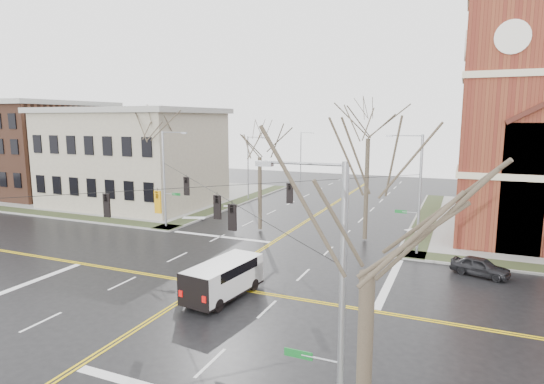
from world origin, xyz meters
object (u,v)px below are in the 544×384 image
at_px(parked_car_a, 480,266).
at_px(tree_nw_near, 260,152).
at_px(signal_pole_se, 336,308).
at_px(tree_nw_far, 158,134).
at_px(streetlight_north_a, 249,165).
at_px(cargo_van, 226,276).
at_px(signal_pole_nw, 166,176).
at_px(streetlight_north_b, 302,154).
at_px(tree_ne, 368,132).
at_px(tree_se, 368,252).
at_px(signal_pole_ne, 417,191).

distance_m(parked_car_a, tree_nw_near, 20.40).
relative_size(signal_pole_se, tree_nw_far, 0.74).
height_order(signal_pole_se, streetlight_north_a, signal_pole_se).
xyz_separation_m(signal_pole_se, cargo_van, (-9.29, 10.26, -3.72)).
relative_size(signal_pole_nw, signal_pole_se, 1.00).
relative_size(parked_car_a, tree_nw_far, 0.30).
relative_size(streetlight_north_b, parked_car_a, 2.18).
relative_size(tree_ne, tree_se, 1.26).
distance_m(signal_pole_nw, signal_pole_se, 32.28).
relative_size(signal_pole_ne, tree_se, 0.89).
height_order(tree_nw_near, tree_ne, tree_ne).
relative_size(streetlight_north_a, streetlight_north_b, 1.00).
distance_m(streetlight_north_b, tree_nw_near, 35.14).
distance_m(signal_pole_nw, streetlight_north_a, 16.52).
relative_size(signal_pole_ne, tree_nw_near, 0.90).
distance_m(signal_pole_ne, tree_ne, 6.68).
relative_size(signal_pole_se, streetlight_north_a, 1.12).
bearing_deg(tree_ne, tree_se, -78.63).
bearing_deg(tree_ne, parked_car_a, -33.17).
bearing_deg(cargo_van, tree_ne, 79.58).
relative_size(signal_pole_ne, streetlight_north_a, 1.12).
xyz_separation_m(signal_pole_nw, tree_nw_far, (-2.00, 1.81, 3.82)).
bearing_deg(tree_nw_far, streetlight_north_a, 79.71).
bearing_deg(cargo_van, tree_se, -42.42).
relative_size(signal_pole_se, cargo_van, 1.57).
height_order(signal_pole_se, tree_nw_far, tree_nw_far).
xyz_separation_m(signal_pole_se, streetlight_north_a, (-21.97, 39.50, -0.48)).
distance_m(streetlight_north_b, cargo_van, 50.95).
bearing_deg(parked_car_a, tree_nw_near, 91.86).
xyz_separation_m(tree_nw_far, tree_ne, (20.30, 0.92, 0.46)).
distance_m(signal_pole_se, streetlight_north_b, 63.43).
xyz_separation_m(signal_pole_nw, signal_pole_se, (22.64, -23.00, 0.00)).
xyz_separation_m(streetlight_north_a, parked_car_a, (26.47, -19.54, -3.84)).
relative_size(parked_car_a, tree_se, 0.36).
bearing_deg(signal_pole_se, tree_nw_far, 134.80).
bearing_deg(tree_nw_far, tree_nw_near, 3.10).
relative_size(streetlight_north_b, tree_ne, 0.63).
height_order(signal_pole_ne, tree_ne, tree_ne).
bearing_deg(streetlight_north_a, tree_nw_far, -100.29).
height_order(streetlight_north_b, tree_ne, tree_ne).
height_order(signal_pole_se, parked_car_a, signal_pole_se).
xyz_separation_m(signal_pole_nw, tree_se, (23.93, -25.23, 2.42)).
bearing_deg(parked_car_a, signal_pole_se, -174.49).
distance_m(parked_car_a, tree_se, 23.41).
height_order(signal_pole_se, tree_nw_near, tree_nw_near).
height_order(cargo_van, tree_ne, tree_ne).
bearing_deg(streetlight_north_b, signal_pole_ne, -58.95).
bearing_deg(signal_pole_se, streetlight_north_b, 110.27).
xyz_separation_m(streetlight_north_a, streetlight_north_b, (0.00, 20.00, 0.00)).
distance_m(signal_pole_ne, cargo_van, 16.20).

